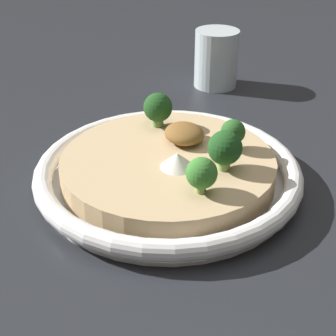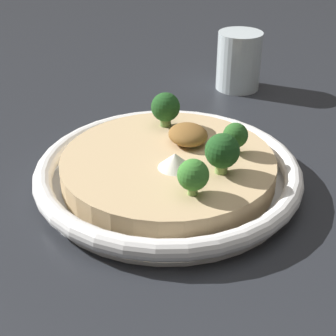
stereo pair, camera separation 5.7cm
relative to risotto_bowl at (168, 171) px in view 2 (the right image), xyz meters
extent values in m
plane|color=#23262B|center=(0.00, 0.00, -0.02)|extent=(6.00, 6.00, 0.00)
cylinder|color=white|center=(0.00, 0.00, -0.01)|extent=(0.28, 0.28, 0.01)
torus|color=white|center=(0.00, 0.00, 0.00)|extent=(0.30, 0.30, 0.02)
cylinder|color=tan|center=(0.00, 0.00, 0.00)|extent=(0.24, 0.24, 0.03)
cone|color=white|center=(0.02, 0.00, 0.03)|extent=(0.04, 0.04, 0.02)
ellipsoid|color=brown|center=(-0.03, 0.03, 0.03)|extent=(0.05, 0.04, 0.02)
cylinder|color=#84A856|center=(0.05, 0.04, 0.03)|extent=(0.02, 0.02, 0.02)
sphere|color=#1E4C1E|center=(0.05, 0.04, 0.04)|extent=(0.04, 0.04, 0.04)
cylinder|color=#668E47|center=(-0.08, 0.02, 0.03)|extent=(0.02, 0.02, 0.02)
sphere|color=#1E4C1E|center=(-0.08, 0.02, 0.04)|extent=(0.04, 0.04, 0.04)
cylinder|color=#84A856|center=(0.01, 0.07, 0.03)|extent=(0.01, 0.01, 0.02)
sphere|color=#285B23|center=(0.01, 0.07, 0.04)|extent=(0.03, 0.03, 0.03)
cylinder|color=#759E4C|center=(0.08, 0.00, 0.03)|extent=(0.01, 0.01, 0.02)
sphere|color=#387A2D|center=(0.08, 0.00, 0.04)|extent=(0.03, 0.03, 0.03)
cylinder|color=silver|center=(-0.24, 0.20, 0.03)|extent=(0.07, 0.07, 0.09)
camera|label=1|loc=(0.45, -0.21, 0.30)|focal=55.00mm
camera|label=2|loc=(0.47, -0.15, 0.30)|focal=55.00mm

